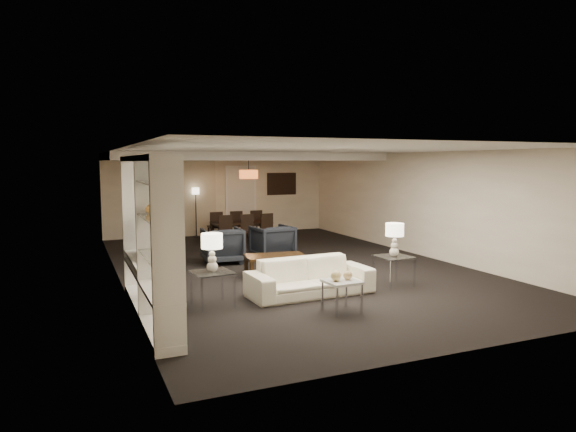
{
  "coord_description": "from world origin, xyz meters",
  "views": [
    {
      "loc": [
        -4.32,
        -10.12,
        2.26
      ],
      "look_at": [
        0.0,
        0.0,
        1.1
      ],
      "focal_mm": 32.0,
      "sensor_mm": 36.0,
      "label": 1
    }
  ],
  "objects_px": {
    "table_lamp_left": "(212,253)",
    "chair_fl": "(215,226)",
    "pendant_light": "(249,174)",
    "chair_fm": "(235,225)",
    "chair_fr": "(254,224)",
    "sofa": "(310,277)",
    "dining_table": "(242,232)",
    "marble_table": "(342,296)",
    "armchair_left": "(222,245)",
    "side_table_left": "(213,289)",
    "side_table_right": "(394,271)",
    "vase_amber": "(151,207)",
    "floor_speaker": "(154,272)",
    "television": "(142,236)",
    "chair_nm": "(249,230)",
    "chair_nl": "(228,231)",
    "vase_blue": "(161,253)",
    "table_lamp_right": "(394,240)",
    "floor_lamp": "(196,212)",
    "armchair_right": "(272,242)",
    "coffee_table": "(275,266)",
    "chair_nr": "(270,229)"
  },
  "relations": [
    {
      "from": "table_lamp_left",
      "to": "chair_fl",
      "type": "distance_m",
      "value": 6.89
    },
    {
      "from": "pendant_light",
      "to": "chair_fm",
      "type": "relative_size",
      "value": 0.62
    },
    {
      "from": "chair_fr",
      "to": "sofa",
      "type": "bearing_deg",
      "value": 75.1
    },
    {
      "from": "dining_table",
      "to": "pendant_light",
      "type": "bearing_deg",
      "value": -26.78
    },
    {
      "from": "dining_table",
      "to": "marble_table",
      "type": "bearing_deg",
      "value": -96.17
    },
    {
      "from": "armchair_left",
      "to": "sofa",
      "type": "bearing_deg",
      "value": 103.2
    },
    {
      "from": "side_table_left",
      "to": "marble_table",
      "type": "height_order",
      "value": "side_table_left"
    },
    {
      "from": "side_table_right",
      "to": "vase_amber",
      "type": "relative_size",
      "value": 3.59
    },
    {
      "from": "table_lamp_left",
      "to": "floor_speaker",
      "type": "bearing_deg",
      "value": 153.64
    },
    {
      "from": "television",
      "to": "chair_nm",
      "type": "relative_size",
      "value": 1.32
    },
    {
      "from": "armchair_left",
      "to": "side_table_left",
      "type": "relative_size",
      "value": 1.49
    },
    {
      "from": "dining_table",
      "to": "chair_nl",
      "type": "relative_size",
      "value": 1.92
    },
    {
      "from": "television",
      "to": "marble_table",
      "type": "bearing_deg",
      "value": -123.63
    },
    {
      "from": "pendant_light",
      "to": "chair_nm",
      "type": "distance_m",
      "value": 1.61
    },
    {
      "from": "pendant_light",
      "to": "table_lamp_left",
      "type": "relative_size",
      "value": 0.86
    },
    {
      "from": "sofa",
      "to": "floor_speaker",
      "type": "distance_m",
      "value": 2.57
    },
    {
      "from": "floor_speaker",
      "to": "chair_fl",
      "type": "bearing_deg",
      "value": 44.83
    },
    {
      "from": "vase_amber",
      "to": "chair_fm",
      "type": "distance_m",
      "value": 8.09
    },
    {
      "from": "vase_blue",
      "to": "dining_table",
      "type": "height_order",
      "value": "vase_blue"
    },
    {
      "from": "side_table_right",
      "to": "chair_nl",
      "type": "xyz_separation_m",
      "value": [
        -1.58,
        5.33,
        0.15
      ]
    },
    {
      "from": "table_lamp_right",
      "to": "marble_table",
      "type": "distance_m",
      "value": 2.11
    },
    {
      "from": "side_table_right",
      "to": "chair_nl",
      "type": "bearing_deg",
      "value": 106.48
    },
    {
      "from": "sofa",
      "to": "table_lamp_right",
      "type": "relative_size",
      "value": 3.53
    },
    {
      "from": "television",
      "to": "chair_nl",
      "type": "height_order",
      "value": "television"
    },
    {
      "from": "vase_amber",
      "to": "floor_lamp",
      "type": "bearing_deg",
      "value": 73.05
    },
    {
      "from": "sofa",
      "to": "table_lamp_right",
      "type": "height_order",
      "value": "table_lamp_right"
    },
    {
      "from": "floor_lamp",
      "to": "chair_fr",
      "type": "bearing_deg",
      "value": -32.05
    },
    {
      "from": "armchair_right",
      "to": "marble_table",
      "type": "bearing_deg",
      "value": 77.44
    },
    {
      "from": "armchair_right",
      "to": "chair_fm",
      "type": "height_order",
      "value": "chair_fm"
    },
    {
      "from": "coffee_table",
      "to": "side_table_right",
      "type": "height_order",
      "value": "side_table_right"
    },
    {
      "from": "coffee_table",
      "to": "chair_nm",
      "type": "xyz_separation_m",
      "value": [
        0.72,
        3.73,
        0.21
      ]
    },
    {
      "from": "side_table_right",
      "to": "marble_table",
      "type": "xyz_separation_m",
      "value": [
        -1.7,
        -1.1,
        -0.03
      ]
    },
    {
      "from": "chair_nm",
      "to": "armchair_left",
      "type": "bearing_deg",
      "value": -121.63
    },
    {
      "from": "side_table_left",
      "to": "table_lamp_left",
      "type": "xyz_separation_m",
      "value": [
        0.0,
        0.0,
        0.58
      ]
    },
    {
      "from": "pendant_light",
      "to": "chair_nm",
      "type": "relative_size",
      "value": 0.62
    },
    {
      "from": "pendant_light",
      "to": "table_lamp_right",
      "type": "bearing_deg",
      "value": -82.38
    },
    {
      "from": "side_table_left",
      "to": "chair_nm",
      "type": "distance_m",
      "value": 5.86
    },
    {
      "from": "sofa",
      "to": "chair_nr",
      "type": "relative_size",
      "value": 2.54
    },
    {
      "from": "floor_lamp",
      "to": "chair_fl",
      "type": "bearing_deg",
      "value": -71.13
    },
    {
      "from": "television",
      "to": "floor_speaker",
      "type": "distance_m",
      "value": 0.61
    },
    {
      "from": "armchair_right",
      "to": "coffee_table",
      "type": "bearing_deg",
      "value": 65.76
    },
    {
      "from": "table_lamp_left",
      "to": "dining_table",
      "type": "xyz_separation_m",
      "value": [
        2.42,
        5.98,
        -0.57
      ]
    },
    {
      "from": "armchair_right",
      "to": "chair_fl",
      "type": "xyz_separation_m",
      "value": [
        -0.48,
        3.33,
        0.02
      ]
    },
    {
      "from": "chair_fl",
      "to": "floor_lamp",
      "type": "bearing_deg",
      "value": -71.91
    },
    {
      "from": "coffee_table",
      "to": "table_lamp_left",
      "type": "height_order",
      "value": "table_lamp_left"
    },
    {
      "from": "chair_fl",
      "to": "chair_nl",
      "type": "bearing_deg",
      "value": 89.22
    },
    {
      "from": "marble_table",
      "to": "chair_fl",
      "type": "relative_size",
      "value": 0.58
    },
    {
      "from": "chair_fr",
      "to": "chair_nm",
      "type": "bearing_deg",
      "value": 61.59
    },
    {
      "from": "armchair_right",
      "to": "television",
      "type": "relative_size",
      "value": 0.78
    },
    {
      "from": "television",
      "to": "chair_fm",
      "type": "distance_m",
      "value": 6.89
    }
  ]
}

